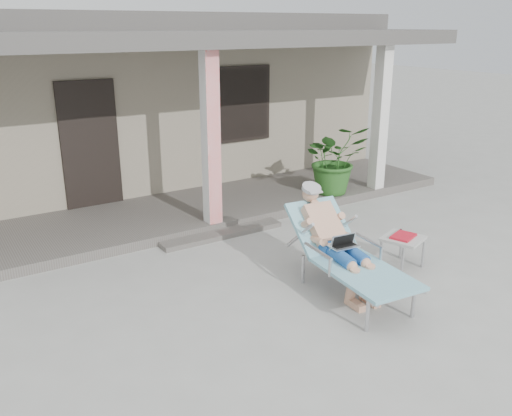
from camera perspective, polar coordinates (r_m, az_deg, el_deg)
ground at (r=6.93m, az=4.01°, el=-7.75°), size 60.00×60.00×0.00m
house at (r=12.13m, az=-14.70°, el=11.41°), size 10.40×5.40×3.30m
porch_deck at (r=9.29m, az=-7.02°, el=-0.32°), size 10.00×2.00×0.15m
porch_overhang at (r=8.74m, az=-7.58°, el=16.63°), size 10.00×2.30×2.85m
porch_step at (r=8.34m, az=-3.55°, el=-2.74°), size 2.00×0.30×0.07m
lounger at (r=6.52m, az=9.01°, el=-2.23°), size 0.90×1.99×1.27m
side_table at (r=7.48m, az=15.20°, el=-3.26°), size 0.62×0.62×0.44m
potted_palm at (r=9.94m, az=8.29°, el=5.15°), size 1.41×1.31×1.27m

